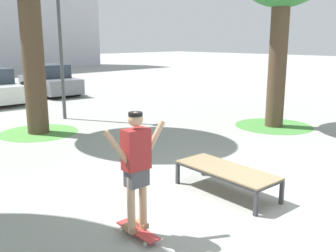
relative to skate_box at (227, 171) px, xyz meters
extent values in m
plane|color=#999993|center=(0.24, -0.55, -0.41)|extent=(120.00, 120.00, 0.00)
cube|color=#38383D|center=(-0.28, 0.94, -0.22)|extent=(0.06, 0.06, 0.38)
cube|color=#38383D|center=(0.41, 0.89, -0.22)|extent=(0.06, 0.06, 0.38)
cube|color=#38383D|center=(-0.41, -0.89, -0.22)|extent=(0.06, 0.06, 0.38)
cube|color=#38383D|center=(0.28, -0.94, -0.22)|extent=(0.06, 0.06, 0.38)
cylinder|color=#38383D|center=(-0.35, 0.02, -0.01)|extent=(0.18, 1.90, 0.05)
cylinder|color=#38383D|center=(0.35, -0.02, -0.01)|extent=(0.18, 1.90, 0.05)
cylinder|color=#38383D|center=(0.06, 0.92, -0.01)|extent=(0.76, 0.10, 0.05)
cylinder|color=#38383D|center=(-0.06, -0.92, -0.01)|extent=(0.76, 0.10, 0.05)
cube|color=#847051|center=(0.00, 0.00, 0.03)|extent=(0.89, 1.95, 0.03)
cube|color=#B23333|center=(-2.15, -0.08, -0.33)|extent=(0.25, 0.81, 0.02)
cylinder|color=silver|center=(-2.21, 0.20, -0.39)|extent=(0.03, 0.06, 0.06)
cylinder|color=silver|center=(-2.06, 0.19, -0.39)|extent=(0.03, 0.06, 0.06)
cylinder|color=silver|center=(-2.24, -0.36, -0.39)|extent=(0.03, 0.06, 0.06)
cylinder|color=silver|center=(-2.09, -0.37, -0.39)|extent=(0.03, 0.06, 0.06)
cylinder|color=tan|center=(-2.25, -0.08, 0.09)|extent=(0.11, 0.11, 0.82)
cube|color=#99704C|center=(-2.25, -0.03, -0.29)|extent=(0.11, 0.25, 0.07)
cylinder|color=tan|center=(-2.05, -0.09, 0.09)|extent=(0.11, 0.11, 0.82)
cube|color=#99704C|center=(-2.05, -0.04, -0.29)|extent=(0.11, 0.25, 0.07)
cube|color=#4C4C51|center=(-2.15, -0.08, 0.46)|extent=(0.31, 0.22, 0.24)
cube|color=maroon|center=(-2.15, -0.08, 0.86)|extent=(0.37, 0.24, 0.56)
cylinder|color=tan|center=(-2.45, -0.06, 0.94)|extent=(0.40, 0.11, 0.52)
cylinder|color=tan|center=(-1.85, -0.10, 0.94)|extent=(0.40, 0.11, 0.52)
sphere|color=tan|center=(-2.15, -0.08, 1.27)|extent=(0.20, 0.20, 0.20)
cylinder|color=black|center=(-2.15, -0.08, 1.34)|extent=(0.19, 0.19, 0.05)
cylinder|color=brown|center=(5.53, 2.29, 1.58)|extent=(0.56, 0.56, 3.98)
cylinder|color=#47893D|center=(5.53, 2.29, -0.41)|extent=(2.44, 2.44, 0.01)
cylinder|color=brown|center=(-0.29, 6.72, 1.79)|extent=(0.62, 0.62, 4.41)
cylinder|color=#519342|center=(-0.29, 6.72, -0.41)|extent=(2.29, 2.29, 0.01)
cylinder|color=black|center=(1.56, 12.04, -0.11)|extent=(0.26, 0.61, 0.60)
cylinder|color=black|center=(1.74, 14.64, -0.11)|extent=(0.26, 0.61, 0.60)
cube|color=slate|center=(3.95, 14.07, 0.10)|extent=(2.06, 4.33, 0.70)
cube|color=#2D3847|center=(3.97, 14.22, 0.77)|extent=(1.74, 2.23, 0.64)
cylinder|color=black|center=(4.69, 12.70, -0.11)|extent=(0.27, 0.62, 0.60)
cylinder|color=black|center=(2.99, 12.85, -0.11)|extent=(0.27, 0.62, 0.60)
cylinder|color=black|center=(4.91, 15.30, -0.11)|extent=(0.27, 0.62, 0.60)
cylinder|color=black|center=(3.22, 15.44, -0.11)|extent=(0.27, 0.62, 0.60)
cylinder|color=#4C4C51|center=(1.33, 8.04, 2.34)|extent=(0.12, 0.12, 5.50)
camera|label=1|loc=(-5.30, -3.92, 2.30)|focal=41.01mm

